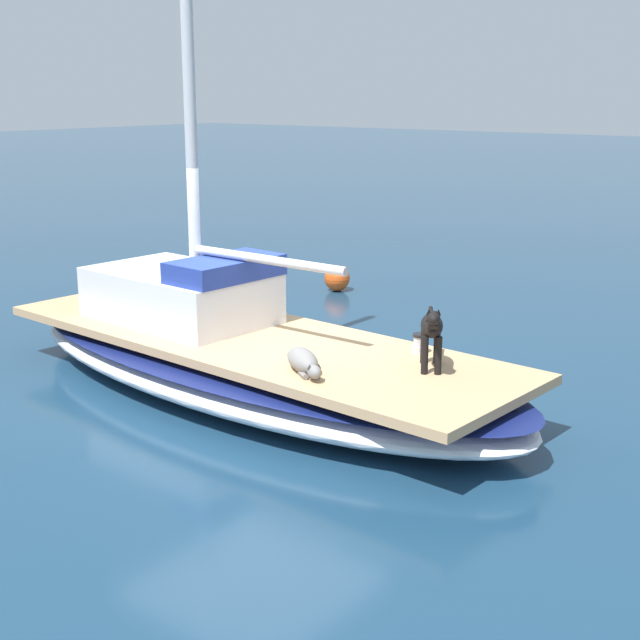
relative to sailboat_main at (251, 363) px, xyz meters
name	(u,v)px	position (x,y,z in m)	size (l,w,h in m)	color
ground_plane	(252,391)	(0.00, 0.00, -0.34)	(120.00, 120.00, 0.00)	navy
sailboat_main	(251,363)	(0.00, 0.00, 0.00)	(2.89, 7.36, 0.66)	white
mast_main	(200,89)	(0.05, 0.73, 3.04)	(0.14, 2.27, 6.10)	silver
cabin_house	(185,292)	(0.06, 1.12, 0.67)	(1.51, 2.29, 0.84)	silver
dog_grey	(304,361)	(-0.64, -1.30, 0.43)	(0.59, 0.84, 0.22)	gray
dog_black	(432,329)	(0.18, -2.26, 0.75)	(0.83, 0.58, 0.70)	black
deck_winch	(420,344)	(0.62, -1.86, 0.42)	(0.16, 0.16, 0.21)	#B7B7BC
mooring_buoy	(337,278)	(4.82, 2.39, -0.12)	(0.44, 0.44, 0.44)	#E55119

